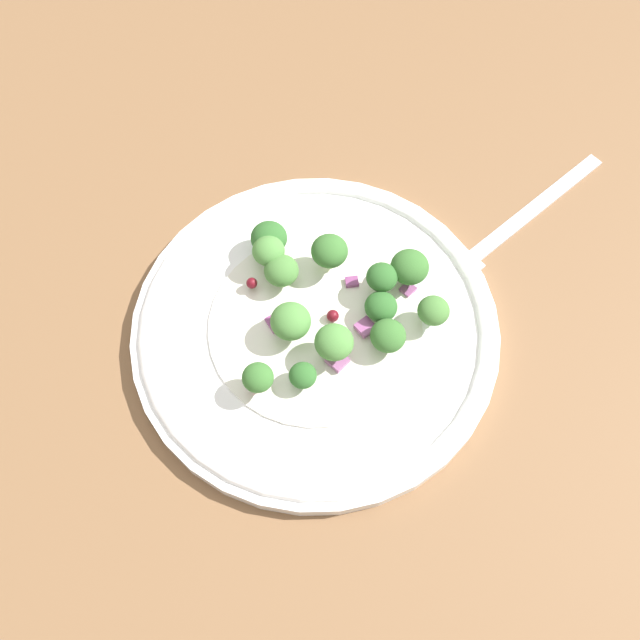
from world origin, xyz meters
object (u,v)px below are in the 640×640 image
object	(u,v)px
plate	(320,331)
fork	(513,225)
broccoli_floret_1	(382,278)
broccoli_floret_2	(330,251)
broccoli_floret_0	(266,254)

from	to	relation	value
plate	fork	world-z (taller)	plate
broccoli_floret_1	broccoli_floret_2	distance (cm)	4.35
plate	broccoli_floret_0	world-z (taller)	broccoli_floret_0
broccoli_floret_0	fork	size ratio (longest dim) A/B	0.13
plate	broccoli_floret_2	size ratio (longest dim) A/B	9.75
plate	fork	size ratio (longest dim) A/B	1.47
plate	broccoli_floret_1	xyz separation A→B (cm)	(1.63, 5.25, 2.50)
fork	broccoli_floret_0	bearing A→B (deg)	-128.51
plate	broccoli_floret_0	distance (cm)	7.01
broccoli_floret_0	broccoli_floret_1	bearing A→B (deg)	24.56
broccoli_floret_1	broccoli_floret_2	size ratio (longest dim) A/B	0.84
broccoli_floret_0	broccoli_floret_1	size ratio (longest dim) A/B	1.05
broccoli_floret_1	fork	xyz separation A→B (cm)	(4.64, 12.19, -3.11)
broccoli_floret_0	broccoli_floret_1	world-z (taller)	same
fork	broccoli_floret_1	bearing A→B (deg)	-110.84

